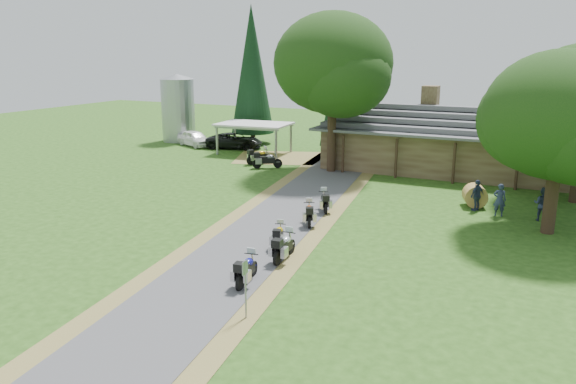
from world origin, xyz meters
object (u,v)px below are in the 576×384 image
at_px(carport, 254,138).
at_px(motorcycle_row_a, 247,268).
at_px(car_white_sedan, 195,136).
at_px(motorcycle_row_c, 279,234).
at_px(motorcycle_row_d, 309,212).
at_px(car_dark_suv, 234,137).
at_px(motorcycle_carport_b, 267,159).
at_px(lodge, 466,139).
at_px(motorcycle_row_e, 324,200).
at_px(hay_bale, 475,196).
at_px(motorcycle_carport_a, 259,155).
at_px(silo, 178,108).
at_px(motorcycle_row_b, 284,245).

bearing_deg(carport, motorcycle_row_a, -66.14).
bearing_deg(car_white_sedan, carport, -73.07).
height_order(motorcycle_row_c, motorcycle_row_d, motorcycle_row_d).
distance_m(motorcycle_row_c, motorcycle_row_d, 3.72).
bearing_deg(car_dark_suv, motorcycle_carport_b, -149.42).
bearing_deg(carport, car_white_sedan, 168.05).
xyz_separation_m(lodge, motorcycle_row_d, (-5.14, -17.19, -1.82)).
distance_m(car_dark_suv, motorcycle_row_d, 23.98).
height_order(motorcycle_row_e, hay_bale, hay_bale).
bearing_deg(motorcycle_carport_a, motorcycle_row_a, -119.92).
height_order(lodge, motorcycle_row_e, lodge).
xyz_separation_m(silo, car_dark_suv, (7.28, -1.42, -2.22)).
distance_m(motorcycle_row_b, motorcycle_carport_a, 21.18).
bearing_deg(motorcycle_row_b, silo, 40.52).
bearing_deg(lodge, motorcycle_carport_a, -164.17).
xyz_separation_m(motorcycle_row_c, motorcycle_row_d, (-0.09, 3.72, 0.06)).
distance_m(lodge, motorcycle_row_c, 21.59).
xyz_separation_m(motorcycle_row_a, motorcycle_row_e, (-1.13, 10.79, -0.01)).
bearing_deg(motorcycle_carport_b, motorcycle_row_e, -79.58).
height_order(carport, car_white_sedan, carport).
bearing_deg(motorcycle_row_d, silo, 24.42).
relative_size(carport, car_white_sedan, 1.11).
distance_m(motorcycle_row_a, motorcycle_carport_b, 21.94).
bearing_deg(motorcycle_row_e, carport, 12.92).
bearing_deg(motorcycle_carport_b, motorcycle_row_c, -93.14).
relative_size(carport, motorcycle_row_e, 3.41).
height_order(lodge, motorcycle_row_c, lodge).
bearing_deg(car_white_sedan, motorcycle_carport_b, -94.70).
bearing_deg(hay_bale, motorcycle_carport_b, 164.89).
distance_m(car_white_sedan, car_dark_suv, 4.07).
distance_m(carport, motorcycle_row_c, 24.20).
bearing_deg(carport, lodge, -3.53).
distance_m(motorcycle_row_d, motorcycle_carport_a, 16.32).
bearing_deg(car_dark_suv, hay_bale, -131.35).
relative_size(motorcycle_row_c, motorcycle_carport_a, 0.84).
height_order(motorcycle_row_c, motorcycle_carport_a, motorcycle_carport_a).
distance_m(car_dark_suv, motorcycle_carport_a, 7.72).
bearing_deg(car_white_sedan, silo, 83.48).
bearing_deg(car_dark_suv, car_white_sedan, 81.26).
height_order(car_white_sedan, motorcycle_row_d, car_white_sedan).
bearing_deg(motorcycle_carport_b, carport, 95.09).
bearing_deg(hay_bale, motorcycle_carport_a, 162.32).
height_order(silo, hay_bale, silo).
height_order(carport, hay_bale, carport).
xyz_separation_m(car_white_sedan, motorcycle_carport_a, (9.59, -4.83, -0.24)).
distance_m(lodge, motorcycle_row_d, 18.03).
relative_size(motorcycle_carport_a, motorcycle_carport_b, 0.98).
relative_size(motorcycle_row_e, hay_bale, 1.39).
height_order(silo, carport, silo).
distance_m(motorcycle_row_a, motorcycle_row_b, 2.93).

